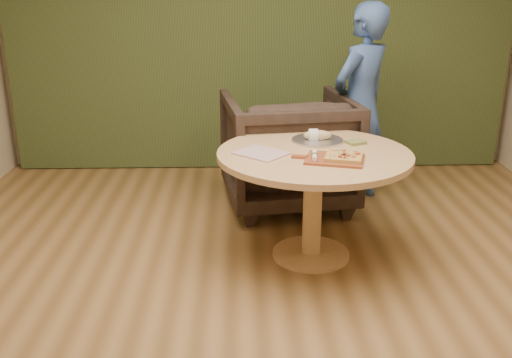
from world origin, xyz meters
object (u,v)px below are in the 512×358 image
at_px(pizza_paddle, 333,159).
at_px(cutlery_roll, 315,155).
at_px(flatbread_pizza, 344,156).
at_px(bread_roll, 316,135).
at_px(pedestal_table, 314,172).
at_px(serving_tray, 317,140).
at_px(armchair, 288,145).
at_px(person_standing, 360,105).

bearing_deg(pizza_paddle, cutlery_roll, -169.35).
height_order(flatbread_pizza, bread_roll, bread_roll).
bearing_deg(pizza_paddle, pedestal_table, 131.44).
bearing_deg(flatbread_pizza, pedestal_table, 129.07).
distance_m(pedestal_table, bread_roll, 0.31).
bearing_deg(pizza_paddle, bread_roll, 111.68).
height_order(pizza_paddle, cutlery_roll, cutlery_roll).
distance_m(pedestal_table, serving_tray, 0.29).
xyz_separation_m(pizza_paddle, bread_roll, (-0.05, 0.44, 0.04)).
bearing_deg(armchair, serving_tray, 92.54).
distance_m(cutlery_roll, bread_roll, 0.43).
relative_size(cutlery_roll, serving_tray, 0.56).
xyz_separation_m(pedestal_table, bread_roll, (0.04, 0.25, 0.18)).
height_order(cutlery_roll, bread_roll, bread_roll).
relative_size(flatbread_pizza, person_standing, 0.16).
distance_m(pizza_paddle, armchair, 1.21).
bearing_deg(person_standing, bread_roll, 18.29).
distance_m(flatbread_pizza, serving_tray, 0.46).
relative_size(pedestal_table, pizza_paddle, 2.68).
bearing_deg(pedestal_table, bread_roll, 80.25).
xyz_separation_m(cutlery_roll, serving_tray, (0.07, 0.43, -0.02)).
relative_size(serving_tray, bread_roll, 1.84).
height_order(flatbread_pizza, cutlery_roll, flatbread_pizza).
bearing_deg(cutlery_roll, person_standing, 73.42).
relative_size(pedestal_table, flatbread_pizza, 4.69).
relative_size(cutlery_roll, person_standing, 0.12).
xyz_separation_m(pedestal_table, serving_tray, (0.05, 0.25, 0.15)).
bearing_deg(person_standing, pizza_paddle, 29.53).
xyz_separation_m(cutlery_roll, armchair, (-0.07, 1.16, -0.26)).
xyz_separation_m(pizza_paddle, serving_tray, (-0.04, 0.44, -0.00)).
height_order(flatbread_pizza, person_standing, person_standing).
relative_size(pizza_paddle, armchair, 0.46).
distance_m(serving_tray, armchair, 0.78).
distance_m(cutlery_roll, serving_tray, 0.43).
xyz_separation_m(bread_roll, armchair, (-0.13, 0.73, -0.28)).
height_order(pizza_paddle, flatbread_pizza, flatbread_pizza).
bearing_deg(armchair, cutlery_roll, 85.02).
distance_m(serving_tray, bread_roll, 0.04).
xyz_separation_m(bread_roll, person_standing, (0.47, 0.82, 0.03)).
xyz_separation_m(serving_tray, bread_roll, (-0.01, 0.00, 0.04)).
xyz_separation_m(cutlery_roll, person_standing, (0.53, 1.25, 0.04)).
xyz_separation_m(pizza_paddle, flatbread_pizza, (0.07, -0.01, 0.02)).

